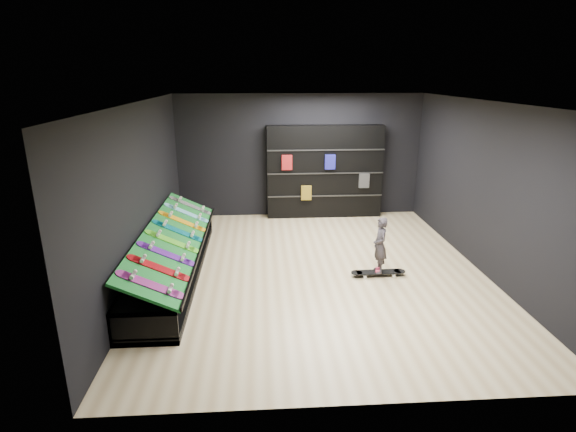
{
  "coord_description": "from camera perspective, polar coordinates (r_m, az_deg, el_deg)",
  "views": [
    {
      "loc": [
        -1.0,
        -7.47,
        3.44
      ],
      "look_at": [
        -0.5,
        0.2,
        1.0
      ],
      "focal_mm": 28.0,
      "sensor_mm": 36.0,
      "label": 1
    }
  ],
  "objects": [
    {
      "name": "display_board_4",
      "position": [
        8.34,
        -13.8,
        -1.83
      ],
      "size": [
        0.93,
        0.22,
        0.5
      ],
      "primitive_type": null,
      "rotation": [
        0.0,
        0.44,
        0.0
      ],
      "color": "#0C8C99",
      "rests_on": "turf_ramp"
    },
    {
      "name": "display_board_6",
      "position": [
        9.35,
        -12.71,
        0.38
      ],
      "size": [
        0.93,
        0.22,
        0.5
      ],
      "primitive_type": null,
      "rotation": [
        0.0,
        0.44,
        0.0
      ],
      "color": "#0CB2E5",
      "rests_on": "turf_ramp"
    },
    {
      "name": "wall_front",
      "position": [
        4.53,
        9.49,
        -8.01
      ],
      "size": [
        6.0,
        0.02,
        3.0
      ],
      "primitive_type": "cube",
      "color": "black",
      "rests_on": "ground"
    },
    {
      "name": "display_board_7",
      "position": [
        9.87,
        -12.25,
        1.31
      ],
      "size": [
        0.93,
        0.22,
        0.5
      ],
      "primitive_type": null,
      "rotation": [
        0.0,
        0.44,
        0.0
      ],
      "color": "black",
      "rests_on": "turf_ramp"
    },
    {
      "name": "display_board_0",
      "position": [
        6.37,
        -17.03,
        -8.33
      ],
      "size": [
        0.93,
        0.22,
        0.5
      ],
      "primitive_type": null,
      "rotation": [
        0.0,
        0.44,
        0.0
      ],
      "color": "#2626BF",
      "rests_on": "turf_ramp"
    },
    {
      "name": "wall_left",
      "position": [
        7.98,
        -18.15,
        2.64
      ],
      "size": [
        0.02,
        7.0,
        3.0
      ],
      "primitive_type": "cube",
      "color": "black",
      "rests_on": "ground"
    },
    {
      "name": "floor",
      "position": [
        8.29,
        3.57,
        -6.95
      ],
      "size": [
        6.0,
        7.0,
        0.01
      ],
      "primitive_type": "cube",
      "color": "#CDB98A",
      "rests_on": "ground"
    },
    {
      "name": "wall_back",
      "position": [
        11.19,
        1.47,
        7.62
      ],
      "size": [
        6.0,
        0.02,
        3.0
      ],
      "primitive_type": "cube",
      "color": "black",
      "rests_on": "ground"
    },
    {
      "name": "display_board_1",
      "position": [
        6.85,
        -16.05,
        -6.36
      ],
      "size": [
        0.93,
        0.22,
        0.5
      ],
      "primitive_type": null,
      "rotation": [
        0.0,
        0.44,
        0.0
      ],
      "color": "red",
      "rests_on": "turf_ramp"
    },
    {
      "name": "display_board_5",
      "position": [
        8.84,
        -13.23,
        -0.67
      ],
      "size": [
        0.93,
        0.22,
        0.5
      ],
      "primitive_type": null,
      "rotation": [
        0.0,
        0.44,
        0.0
      ],
      "color": "orange",
      "rests_on": "turf_ramp"
    },
    {
      "name": "back_shelving",
      "position": [
        11.15,
        4.67,
        5.62
      ],
      "size": [
        2.84,
        0.33,
        2.27
      ],
      "primitive_type": "cube",
      "color": "black",
      "rests_on": "ground"
    },
    {
      "name": "display_rack",
      "position": [
        8.27,
        -14.29,
        -5.66
      ],
      "size": [
        0.9,
        4.5,
        0.5
      ],
      "primitive_type": null,
      "color": "black",
      "rests_on": "ground"
    },
    {
      "name": "turf_ramp",
      "position": [
        8.1,
        -14.19,
        -2.66
      ],
      "size": [
        0.92,
        4.5,
        0.46
      ],
      "primitive_type": "cube",
      "rotation": [
        0.0,
        0.44,
        0.0
      ],
      "color": "#0E581C",
      "rests_on": "display_rack"
    },
    {
      "name": "floor_skateboard",
      "position": [
        8.21,
        11.37,
        -7.21
      ],
      "size": [
        0.98,
        0.24,
        0.09
      ],
      "primitive_type": null,
      "rotation": [
        0.0,
        0.0,
        0.02
      ],
      "color": "black",
      "rests_on": "ground"
    },
    {
      "name": "display_board_3",
      "position": [
        7.83,
        -14.45,
        -3.15
      ],
      "size": [
        0.93,
        0.22,
        0.5
      ],
      "primitive_type": null,
      "rotation": [
        0.0,
        0.44,
        0.0
      ],
      "color": "green",
      "rests_on": "turf_ramp"
    },
    {
      "name": "ceiling",
      "position": [
        7.55,
        4.01,
        14.22
      ],
      "size": [
        6.0,
        7.0,
        0.01
      ],
      "primitive_type": "cube",
      "color": "white",
      "rests_on": "ground"
    },
    {
      "name": "display_board_2",
      "position": [
        7.34,
        -15.19,
        -4.65
      ],
      "size": [
        0.93,
        0.22,
        0.5
      ],
      "primitive_type": null,
      "rotation": [
        0.0,
        0.44,
        0.0
      ],
      "color": "purple",
      "rests_on": "turf_ramp"
    },
    {
      "name": "child",
      "position": [
        8.07,
        11.52,
        -4.96
      ],
      "size": [
        0.17,
        0.23,
        0.6
      ],
      "primitive_type": "imported",
      "rotation": [
        0.0,
        0.0,
        -1.55
      ],
      "color": "black",
      "rests_on": "floor_skateboard"
    },
    {
      "name": "wall_right",
      "position": [
        8.7,
        23.81,
        3.2
      ],
      "size": [
        0.02,
        7.0,
        3.0
      ],
      "primitive_type": "cube",
      "color": "black",
      "rests_on": "ground"
    }
  ]
}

